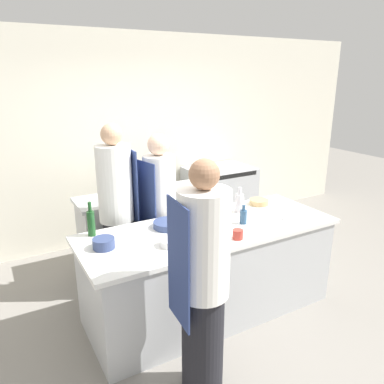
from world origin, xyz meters
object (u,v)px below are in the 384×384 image
Objects in this scene: bottle_cooking_oil at (222,211)px; bowl_ceramic_blue at (259,202)px; chef_at_pass_far at (160,212)px; bowl_mixing_large at (168,224)px; chef_at_prep_near at (203,284)px; bottle_wine at (239,202)px; oven_range at (219,198)px; bowl_prep_small at (170,242)px; bottle_olive_oil at (91,222)px; chef_at_stove at (117,212)px; bottle_vinegar at (243,216)px; cup at (238,234)px; bowl_wooden_salad at (104,243)px.

bowl_ceramic_blue is (0.61, 0.19, -0.07)m from bottle_cooking_oil.
chef_at_pass_far is 0.51m from bowl_mixing_large.
bottle_wine is at bearing -41.82° from chef_at_prep_near.
bottle_wine reaches higher than oven_range.
chef_at_prep_near is 1.18m from bottle_cooking_oil.
bottle_wine is at bearing -166.57° from bowl_ceramic_blue.
chef_at_prep_near is 1.53m from chef_at_pass_far.
bowl_prep_small is at bearing 148.16° from chef_at_pass_far.
bottle_olive_oil is 1.13× the size of bowl_mixing_large.
bottle_olive_oil is (-0.36, -0.38, 0.10)m from chef_at_stove.
chef_at_stove reaches higher than bottle_cooking_oil.
chef_at_pass_far is 9.08× the size of bottle_vinegar.
cup is at bearing -177.40° from chef_at_pass_far.
bowl_wooden_salad is (-1.32, 0.14, -0.03)m from bottle_vinegar.
chef_at_pass_far is 6.44× the size of bottle_wine.
chef_at_stove reaches higher than bowl_ceramic_blue.
bowl_prep_small is 1.95× the size of cup.
bottle_olive_oil is at bearing 167.37° from bottle_cooking_oil.
chef_at_stove reaches higher than bowl_wooden_salad.
bottle_wine is at bearing 60.73° from bottle_vinegar.
bottle_vinegar is 1.33m from bowl_wooden_salad.
bottle_wine is (0.68, -0.48, 0.14)m from chef_at_pass_far.
bowl_mixing_large is at bearing -14.43° from bottle_olive_oil.
bottle_wine is (1.49, -0.16, -0.02)m from bottle_olive_oil.
bottle_wine is 1.47× the size of bowl_prep_small.
bottle_wine is 1.48m from bowl_wooden_salad.
oven_range is at bearing 60.19° from cup.
oven_range is 2.61m from bowl_prep_small.
bowl_ceramic_blue is (1.31, 0.45, -0.00)m from bowl_prep_small.
bowl_wooden_salad is (-2.24, -1.66, 0.47)m from oven_range.
bottle_cooking_oil is (0.40, -0.59, 0.14)m from chef_at_pass_far.
cup reaches higher than bowl_prep_small.
oven_range is at bearing -31.36° from chef_at_prep_near.
chef_at_prep_near is 9.87× the size of bowl_prep_small.
bottle_wine reaches higher than bowl_ceramic_blue.
chef_at_stove is at bearing 69.29° from chef_at_pass_far.
bowl_prep_small is at bearing -159.43° from bottle_wine.
bottle_cooking_oil is (-0.13, 0.17, 0.03)m from bottle_vinegar.
bottle_wine reaches higher than bottle_vinegar.
bottle_wine is at bearing 5.45° from bowl_wooden_salad.
bowl_mixing_large is 0.39m from bowl_prep_small.
bottle_cooking_oil is 0.45m from cup.
oven_range is at bearing 43.83° from bowl_mixing_large.
bottle_wine is at bearing 52.65° from cup.
bottle_vinegar is at bearing -157.61° from chef_at_pass_far.
oven_range is at bearing 30.99° from bottle_olive_oil.
chef_at_pass_far reaches higher than bottle_wine.
oven_range is 0.56× the size of chef_at_pass_far.
bowl_wooden_salad is 1.14m from cup.
chef_at_stove reaches higher than bottle_olive_oil.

